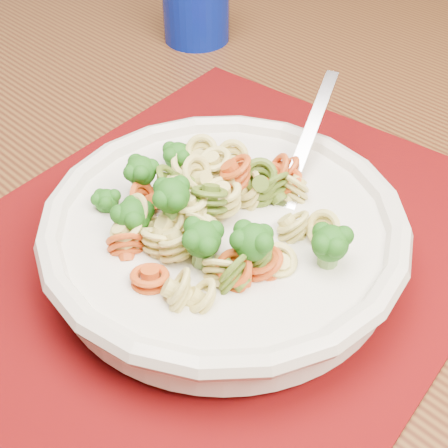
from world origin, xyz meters
TOP-DOWN VIEW (x-y plane):
  - dining_table at (-0.27, 0.51)m, footprint 1.76×1.38m
  - placemat at (-0.19, 0.43)m, footprint 0.61×0.55m
  - pasta_bowl at (-0.19, 0.42)m, footprint 0.29×0.29m
  - pasta_broccoli_heap at (-0.19, 0.42)m, footprint 0.24×0.24m
  - fork at (-0.13, 0.42)m, footprint 0.16×0.13m

SIDE VIEW (x-z plane):
  - dining_table at x=-0.27m, z-range 0.27..0.97m
  - placemat at x=-0.19m, z-range 0.70..0.70m
  - pasta_bowl at x=-0.19m, z-range 0.71..0.76m
  - fork at x=-0.13m, z-range 0.71..0.78m
  - pasta_broccoli_heap at x=-0.19m, z-range 0.72..0.78m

